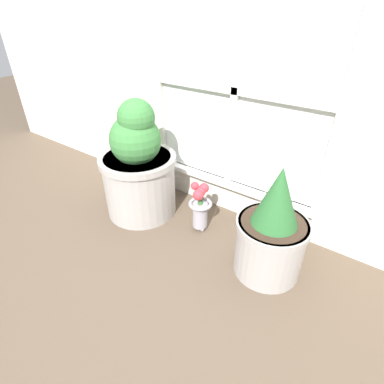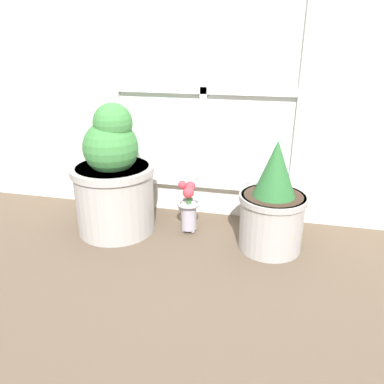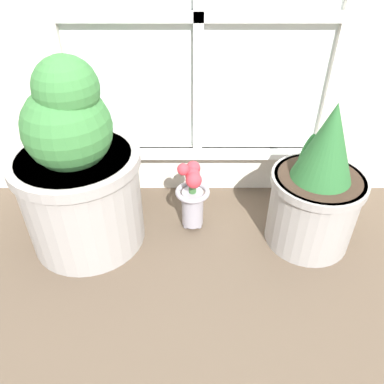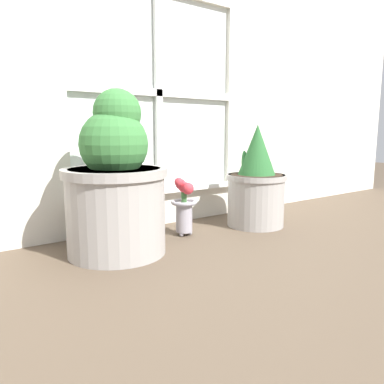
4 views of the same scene
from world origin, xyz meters
TOP-DOWN VIEW (x-y plane):
  - ground_plane at (0.00, 0.00)m, footprint 10.00×10.00m
  - potted_plant_left at (-0.40, 0.31)m, footprint 0.42×0.42m
  - potted_plant_right at (0.40, 0.30)m, footprint 0.32×0.32m
  - flower_vase at (-0.02, 0.37)m, footprint 0.13×0.13m

SIDE VIEW (x-z plane):
  - ground_plane at x=0.00m, z-range 0.00..0.00m
  - flower_vase at x=-0.02m, z-range 0.01..0.29m
  - potted_plant_right at x=0.40m, z-range -0.05..0.49m
  - potted_plant_left at x=-0.40m, z-range -0.05..0.62m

